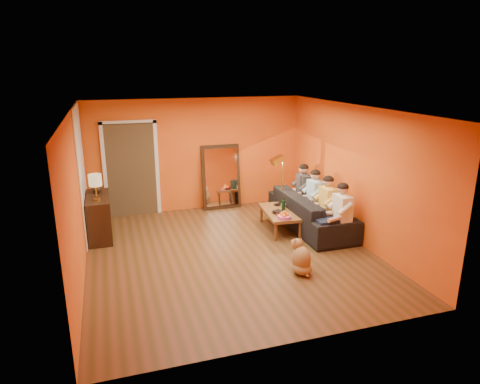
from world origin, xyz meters
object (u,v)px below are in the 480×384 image
object	(u,v)px
tumbler	(283,206)
laptop	(281,204)
vase	(97,188)
person_mid_left	(328,206)
person_far_right	(304,191)
wine_bottle	(283,204)
mirror_frame	(221,177)
person_mid_right	(315,198)
coffee_table	(280,220)
dog	(301,256)
sofa	(311,211)
sideboard	(99,217)
person_far_left	(342,214)
floor_lamp	(282,189)
table_lamp	(96,188)

from	to	relation	value
tumbler	laptop	size ratio (longest dim) A/B	0.34
laptop	vase	bearing A→B (deg)	146.16
person_mid_left	person_far_right	bearing A→B (deg)	90.00
wine_bottle	laptop	xyz separation A→B (m)	(0.13, 0.40, -0.14)
mirror_frame	person_mid_right	bearing A→B (deg)	-48.08
coffee_table	dog	world-z (taller)	dog
person_mid_right	sofa	bearing A→B (deg)	-142.43
mirror_frame	person_far_right	world-z (taller)	mirror_frame
mirror_frame	sideboard	distance (m)	3.01
coffee_table	person_mid_right	world-z (taller)	person_mid_right
sofa	person_far_right	distance (m)	0.71
person_far_right	vase	size ratio (longest dim) A/B	5.92
dog	vase	distance (m)	4.31
person_mid_left	dog	bearing A→B (deg)	-131.40
dog	tumbler	world-z (taller)	dog
person_far_left	person_far_right	distance (m)	1.65
floor_lamp	table_lamp	bearing A→B (deg)	173.46
wine_bottle	sofa	bearing A→B (deg)	0.53
person_mid_right	person_far_right	world-z (taller)	same
mirror_frame	person_mid_left	world-z (taller)	mirror_frame
mirror_frame	person_far_right	distance (m)	2.00
mirror_frame	laptop	world-z (taller)	mirror_frame
sofa	floor_lamp	bearing A→B (deg)	38.83
laptop	mirror_frame	bearing A→B (deg)	98.61
laptop	coffee_table	bearing A→B (deg)	-141.39
person_far_right	laptop	size ratio (longest dim) A/B	3.95
person_far_right	dog	bearing A→B (deg)	-116.17
mirror_frame	person_far_left	distance (m)	3.27
mirror_frame	floor_lamp	distance (m)	1.66
laptop	person_far_right	bearing A→B (deg)	-2.26
mirror_frame	person_far_left	bearing A→B (deg)	-61.08
dog	person_mid_right	distance (m)	2.31
wine_bottle	person_far_left	bearing A→B (deg)	-52.38
table_lamp	person_far_right	xyz separation A→B (m)	(4.37, 0.17, -0.49)
person_far_left	person_mid_right	world-z (taller)	same
coffee_table	person_far_left	bearing A→B (deg)	-46.47
sofa	coffee_table	world-z (taller)	sofa
coffee_table	vase	world-z (taller)	vase
person_far_left	coffee_table	bearing A→B (deg)	128.01
person_mid_left	wine_bottle	size ratio (longest dim) A/B	3.94
person_mid_right	person_far_left	bearing A→B (deg)	-90.00
person_far_left	wine_bottle	size ratio (longest dim) A/B	3.94
person_mid_left	mirror_frame	bearing A→B (deg)	124.37
coffee_table	person_far_right	size ratio (longest dim) A/B	1.00
sideboard	sofa	xyz separation A→B (m)	(4.24, -0.78, -0.07)
dog	person_mid_right	xyz separation A→B (m)	(1.22, 1.93, 0.32)
floor_lamp	person_far_left	world-z (taller)	floor_lamp
person_mid_left	tumbler	size ratio (longest dim) A/B	11.72
mirror_frame	laptop	distance (m)	1.77
person_far_right	laptop	xyz separation A→B (m)	(-0.64, -0.26, -0.18)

